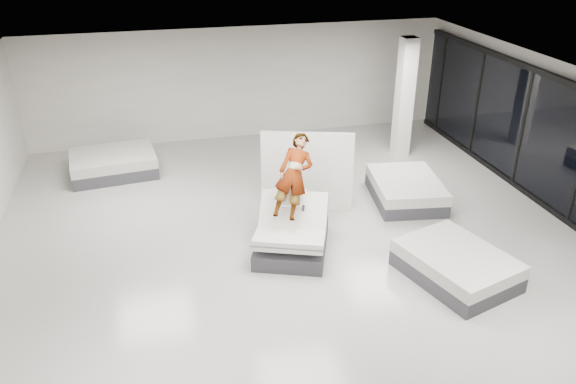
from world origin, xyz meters
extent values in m
plane|color=#B9B6AF|center=(0.00, 0.00, 0.00)|extent=(14.00, 14.00, 0.00)
plane|color=#232326|center=(0.00, 0.00, 3.20)|extent=(14.00, 14.00, 0.00)
cube|color=silver|center=(0.00, 7.00, 1.60)|extent=(12.00, 0.04, 3.20)
cube|color=#38383D|center=(-0.13, 0.43, 0.15)|extent=(1.88, 2.13, 0.31)
cube|color=white|center=(-0.04, 0.66, 0.69)|extent=(1.52, 1.20, 0.76)
cube|color=#5D5D62|center=(-0.04, 0.66, 0.69)|extent=(1.49, 1.11, 0.65)
cube|color=white|center=(-0.28, 0.04, 0.48)|extent=(1.56, 1.32, 0.34)
cube|color=#5D5D62|center=(-0.28, 0.04, 0.48)|extent=(1.58, 1.32, 0.18)
cube|color=white|center=(-0.01, 0.74, 0.99)|extent=(0.58, 0.49, 0.34)
imported|color=slate|center=(-0.02, 0.71, 1.19)|extent=(1.18, 1.76, 1.35)
cube|color=black|center=(0.06, 0.31, 0.98)|extent=(0.10, 0.15, 0.08)
cube|color=white|center=(0.62, 2.03, 0.92)|extent=(1.95, 0.71, 1.83)
cube|color=#38383D|center=(2.97, 1.87, 0.15)|extent=(1.74, 2.15, 0.29)
cube|color=white|center=(2.97, 1.87, 0.41)|extent=(1.74, 2.15, 0.24)
cube|color=#38383D|center=(2.53, -1.23, 0.15)|extent=(1.98, 2.31, 0.29)
cube|color=white|center=(2.53, -1.23, 0.42)|extent=(1.98, 2.31, 0.25)
cube|color=#38383D|center=(-3.64, 5.06, 0.15)|extent=(2.22, 1.76, 0.31)
cube|color=white|center=(-3.64, 5.06, 0.44)|extent=(2.22, 1.76, 0.26)
cube|color=white|center=(4.00, 4.50, 1.60)|extent=(0.40, 0.40, 3.20)
cube|color=black|center=(5.90, 0.00, 0.06)|extent=(0.12, 13.40, 0.12)
cube|color=black|center=(5.90, 2.00, 1.45)|extent=(0.09, 0.08, 2.80)
cube|color=black|center=(5.90, 4.00, 1.45)|extent=(0.09, 0.08, 2.80)
cube|color=black|center=(5.90, 6.00, 1.45)|extent=(0.09, 0.08, 2.80)
camera|label=1|loc=(-2.52, -8.75, 6.00)|focal=35.00mm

